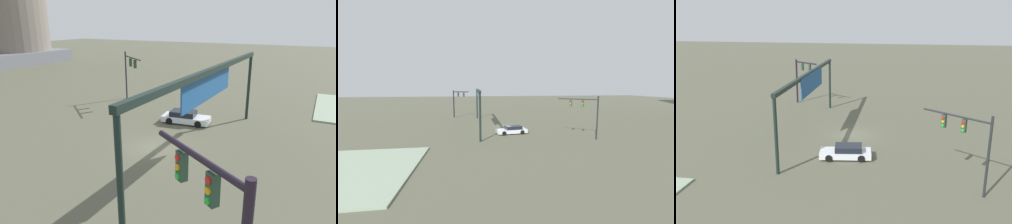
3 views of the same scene
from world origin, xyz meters
The scene contains 5 objects.
ground_plane centered at (0.00, 0.00, 0.00)m, with size 230.58×230.58×0.00m, color #565643.
traffic_signal_near_corner centered at (10.78, 9.68, 4.16)m, with size 3.36×4.41×5.94m.
traffic_signal_opposite_side centered at (-12.21, -9.17, 4.20)m, with size 2.38×3.59×6.22m.
overhead_sign_gantry centered at (-0.10, -4.60, 5.54)m, with size 21.33×0.43×6.63m.
sedan_car_approaching centered at (6.39, 0.27, 0.58)m, with size 2.44×4.76×1.21m.
Camera 3 is at (35.46, 4.88, 12.52)m, focal length 37.91 mm.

